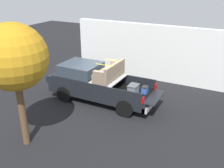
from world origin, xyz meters
name	(u,v)px	position (x,y,z in m)	size (l,w,h in m)	color
ground_plane	(102,101)	(0.00, 0.00, 0.00)	(40.00, 40.00, 0.00)	black
pickup_truck	(95,83)	(0.37, 0.00, 0.98)	(6.05, 2.06, 2.23)	black
building_facade	(147,52)	(-0.82, -4.34, 1.74)	(9.68, 0.36, 3.47)	white
tree_background	(14,58)	(0.84, 4.61, 3.52)	(2.40, 2.40, 4.75)	brown
trash_can	(84,67)	(3.12, -3.03, 0.50)	(0.60, 0.60, 0.98)	#2D2D33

